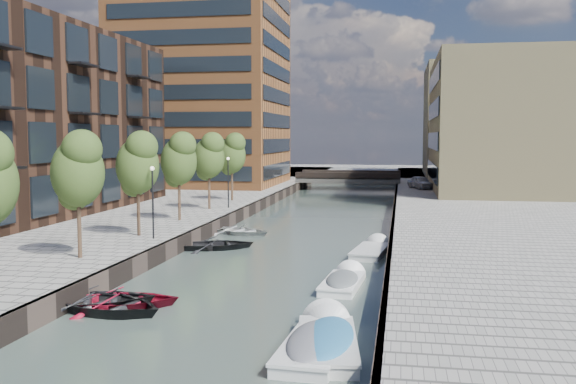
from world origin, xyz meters
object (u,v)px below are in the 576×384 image
(bridge, at_px, (349,178))
(motorboat_3, at_px, (327,340))
(tree_2, at_px, (78,168))
(tree_5, at_px, (209,155))
(sloop_1, at_px, (95,307))
(motorboat_2, at_px, (372,252))
(tree_6, at_px, (232,153))
(sloop_2, at_px, (120,307))
(motorboat_4, at_px, (344,282))
(sloop_0, at_px, (106,311))
(car, at_px, (420,182))
(tree_3, at_px, (138,162))
(sloop_4, at_px, (216,249))
(motorboat_1, at_px, (317,343))
(sloop_3, at_px, (240,234))
(tree_4, at_px, (179,158))

(bridge, height_order, motorboat_3, bridge)
(tree_2, xyz_separation_m, tree_5, (0.00, 21.00, 0.00))
(sloop_1, height_order, motorboat_3, motorboat_3)
(motorboat_2, bearing_deg, tree_6, 125.57)
(sloop_1, height_order, sloop_2, sloop_1)
(motorboat_2, distance_m, motorboat_4, 8.51)
(sloop_0, relative_size, car, 1.22)
(motorboat_2, bearing_deg, tree_3, -171.22)
(tree_5, xyz_separation_m, car, (17.20, 23.14, -3.60))
(sloop_4, bearing_deg, sloop_1, 154.92)
(bridge, bearing_deg, tree_6, -108.10)
(tree_3, distance_m, sloop_0, 13.94)
(sloop_0, height_order, motorboat_2, motorboat_2)
(bridge, bearing_deg, tree_3, -100.25)
(sloop_2, distance_m, motorboat_4, 9.97)
(motorboat_1, xyz_separation_m, motorboat_4, (0.07, 8.93, -0.03))
(sloop_3, xyz_separation_m, motorboat_4, (8.49, -14.20, 0.18))
(bridge, distance_m, tree_3, 47.92)
(motorboat_2, relative_size, car, 1.20)
(motorboat_4, bearing_deg, bridge, 94.41)
(sloop_0, distance_m, sloop_1, 0.97)
(car, bearing_deg, tree_2, -133.46)
(sloop_2, height_order, car, car)
(tree_2, relative_size, motorboat_3, 1.07)
(sloop_3, bearing_deg, motorboat_2, -102.48)
(sloop_1, bearing_deg, motorboat_4, -79.43)
(sloop_1, xyz_separation_m, motorboat_3, (9.72, -3.26, 0.22))
(motorboat_1, bearing_deg, sloop_0, 160.87)
(sloop_3, xyz_separation_m, sloop_4, (-0.01, -5.87, 0.00))
(tree_6, distance_m, car, 23.87)
(sloop_1, relative_size, motorboat_2, 0.96)
(bridge, distance_m, motorboat_3, 62.11)
(sloop_0, bearing_deg, tree_6, 23.27)
(sloop_0, height_order, sloop_4, sloop_0)
(motorboat_3, bearing_deg, sloop_4, 117.26)
(tree_4, distance_m, motorboat_2, 15.30)
(sloop_4, height_order, car, car)
(sloop_0, xyz_separation_m, motorboat_2, (9.66, 14.38, 0.09))
(car, bearing_deg, sloop_4, -132.57)
(tree_4, bearing_deg, tree_6, 90.00)
(bridge, bearing_deg, motorboat_3, -86.01)
(motorboat_2, bearing_deg, car, 84.01)
(bridge, distance_m, sloop_4, 45.28)
(sloop_0, distance_m, motorboat_2, 17.32)
(sloop_3, bearing_deg, car, -5.15)
(sloop_2, distance_m, motorboat_1, 9.18)
(sloop_1, height_order, motorboat_4, motorboat_4)
(motorboat_4, relative_size, car, 1.10)
(sloop_2, height_order, motorboat_4, motorboat_4)
(tree_3, distance_m, car, 41.09)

